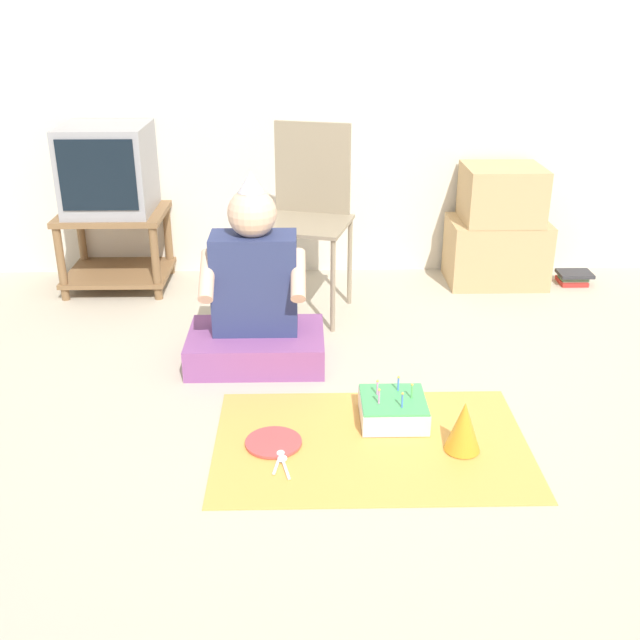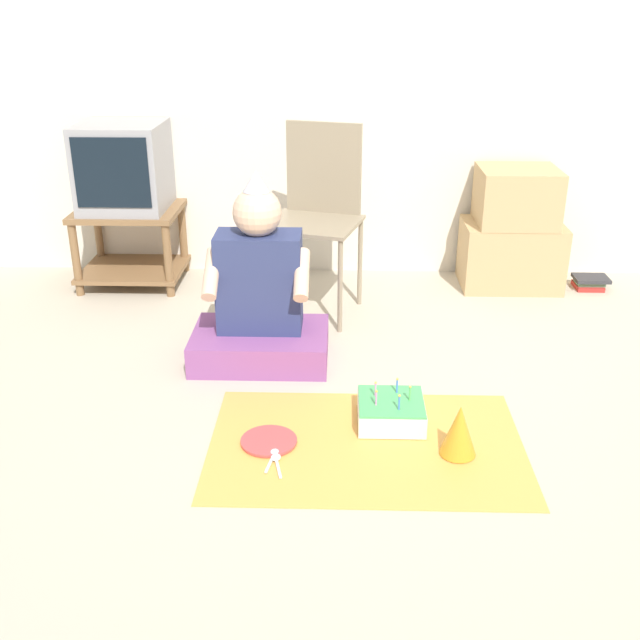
% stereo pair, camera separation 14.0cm
% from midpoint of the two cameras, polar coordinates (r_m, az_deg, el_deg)
% --- Properties ---
extents(ground_plane, '(16.00, 16.00, 0.00)m').
position_cam_midpoint_polar(ground_plane, '(2.80, 2.65, -9.40)').
color(ground_plane, '#BCB29E').
extents(wall_back, '(6.40, 0.06, 2.55)m').
position_cam_midpoint_polar(wall_back, '(4.29, 1.20, 20.22)').
color(wall_back, silver).
rests_on(wall_back, ground_plane).
extents(tv_stand, '(0.57, 0.48, 0.44)m').
position_cam_midpoint_polar(tv_stand, '(4.35, -16.17, 5.72)').
color(tv_stand, olive).
rests_on(tv_stand, ground_plane).
extents(tv, '(0.45, 0.46, 0.46)m').
position_cam_midpoint_polar(tv, '(4.26, -16.78, 10.95)').
color(tv, '#99999E').
rests_on(tv, tv_stand).
extents(folding_chair, '(0.54, 0.52, 0.95)m').
position_cam_midpoint_polar(folding_chair, '(3.81, -2.06, 8.74)').
color(folding_chair, gray).
rests_on(folding_chair, ground_plane).
extents(cardboard_box_stack, '(0.54, 0.38, 0.67)m').
position_cam_midpoint_polar(cardboard_box_stack, '(4.33, 12.54, 6.76)').
color(cardboard_box_stack, tan).
rests_on(cardboard_box_stack, ground_plane).
extents(book_pile, '(0.19, 0.15, 0.07)m').
position_cam_midpoint_polar(book_pile, '(4.51, 17.90, 3.10)').
color(book_pile, '#B72D28').
rests_on(book_pile, ground_plane).
extents(person_seated, '(0.60, 0.42, 0.86)m').
position_cam_midpoint_polar(person_seated, '(3.31, -6.18, 1.36)').
color(person_seated, '#8C4C8C').
rests_on(person_seated, ground_plane).
extents(party_cloth, '(1.15, 0.76, 0.01)m').
position_cam_midpoint_polar(party_cloth, '(2.79, 2.46, -9.40)').
color(party_cloth, '#EFA84C').
rests_on(party_cloth, ground_plane).
extents(birthday_cake, '(0.25, 0.25, 0.16)m').
position_cam_midpoint_polar(birthday_cake, '(2.91, 4.22, -6.81)').
color(birthday_cake, white).
rests_on(birthday_cake, party_cloth).
extents(party_hat_blue, '(0.13, 0.13, 0.19)m').
position_cam_midpoint_polar(party_hat_blue, '(2.74, 9.45, -8.01)').
color(party_hat_blue, gold).
rests_on(party_hat_blue, party_cloth).
extents(paper_plate, '(0.21, 0.21, 0.01)m').
position_cam_midpoint_polar(paper_plate, '(2.79, -5.01, -9.30)').
color(paper_plate, '#D84C4C').
rests_on(paper_plate, party_cloth).
extents(plastic_spoon_near, '(0.04, 0.14, 0.01)m').
position_cam_midpoint_polar(plastic_spoon_near, '(2.72, -4.58, -10.33)').
color(plastic_spoon_near, white).
rests_on(plastic_spoon_near, party_cloth).
extents(plastic_spoon_far, '(0.05, 0.14, 0.01)m').
position_cam_midpoint_polar(plastic_spoon_far, '(2.69, -4.34, -10.69)').
color(plastic_spoon_far, white).
rests_on(plastic_spoon_far, party_cloth).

